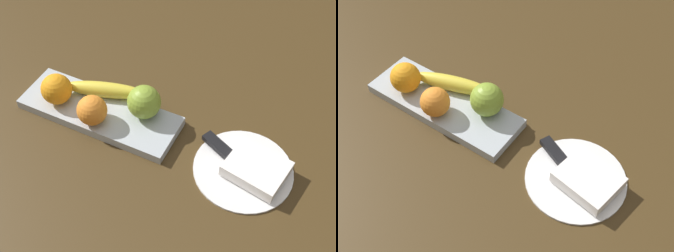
{
  "view_description": "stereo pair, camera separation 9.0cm",
  "coord_description": "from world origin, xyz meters",
  "views": [
    {
      "loc": [
        0.47,
        -0.53,
        0.74
      ],
      "look_at": [
        0.22,
        -0.01,
        0.05
      ],
      "focal_mm": 47.32,
      "sensor_mm": 36.0,
      "label": 1
    },
    {
      "loc": [
        0.55,
        -0.49,
        0.74
      ],
      "look_at": [
        0.22,
        -0.01,
        0.05
      ],
      "focal_mm": 47.32,
      "sensor_mm": 36.0,
      "label": 2
    }
  ],
  "objects": [
    {
      "name": "dinner_plate",
      "position": [
        0.39,
        -0.01,
        0.0
      ],
      "size": [
        0.2,
        0.2,
        0.01
      ],
      "primitive_type": "cylinder",
      "color": "white",
      "rests_on": "ground_plane"
    },
    {
      "name": "apple",
      "position": [
        0.14,
        0.03,
        0.06
      ],
      "size": [
        0.07,
        0.07,
        0.07
      ],
      "primitive_type": "sphere",
      "color": "#83A331",
      "rests_on": "fruit_tray"
    },
    {
      "name": "folded_napkin",
      "position": [
        0.41,
        -0.01,
        0.02
      ],
      "size": [
        0.13,
        0.11,
        0.03
      ],
      "primitive_type": "cube",
      "rotation": [
        0.0,
        0.0,
        -0.18
      ],
      "color": "white",
      "rests_on": "dinner_plate"
    },
    {
      "name": "fruit_tray",
      "position": [
        0.05,
        -0.01,
        0.01
      ],
      "size": [
        0.36,
        0.12,
        0.02
      ],
      "primitive_type": "cube",
      "color": "#B0BAC2",
      "rests_on": "ground_plane"
    },
    {
      "name": "orange_near_banana",
      "position": [
        -0.05,
        -0.02,
        0.06
      ],
      "size": [
        0.07,
        0.07,
        0.07
      ],
      "primitive_type": "sphere",
      "color": "orange",
      "rests_on": "fruit_tray"
    },
    {
      "name": "orange_near_apple",
      "position": [
        0.06,
        -0.04,
        0.05
      ],
      "size": [
        0.06,
        0.06,
        0.06
      ],
      "primitive_type": "sphere",
      "color": "orange",
      "rests_on": "fruit_tray"
    },
    {
      "name": "ground_plane",
      "position": [
        0.0,
        0.0,
        0.0
      ],
      "size": [
        2.4,
        2.4,
        0.0
      ],
      "primitive_type": "plane",
      "color": "#422F16"
    },
    {
      "name": "knife",
      "position": [
        0.34,
        0.01,
        0.01
      ],
      "size": [
        0.17,
        0.1,
        0.01
      ],
      "rotation": [
        0.0,
        0.0,
        -0.43
      ],
      "color": "silver",
      "rests_on": "dinner_plate"
    },
    {
      "name": "banana",
      "position": [
        0.04,
        0.04,
        0.04
      ],
      "size": [
        0.19,
        0.09,
        0.04
      ],
      "primitive_type": "ellipsoid",
      "rotation": [
        0.0,
        0.0,
        3.44
      ],
      "color": "yellow",
      "rests_on": "fruit_tray"
    }
  ]
}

